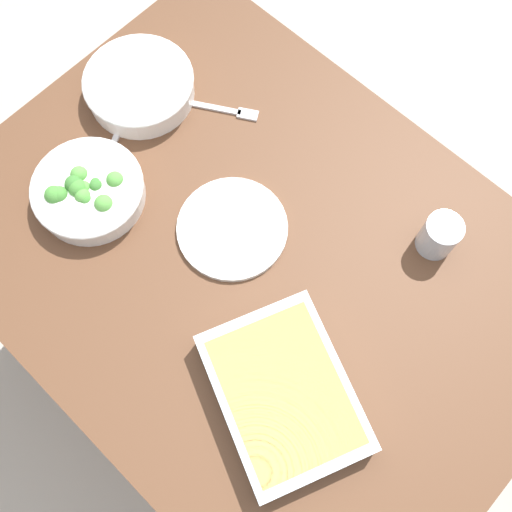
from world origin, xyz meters
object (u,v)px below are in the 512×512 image
at_px(broccoli_bowl, 88,191).
at_px(drink_cup, 439,236).
at_px(spoon_by_broccoli, 112,149).
at_px(stew_bowl, 140,86).
at_px(baking_dish, 284,393).
at_px(side_plate, 232,228).
at_px(fork_on_table, 224,110).
at_px(spoon_by_stew, 149,109).

bearing_deg(broccoli_bowl, drink_cup, 35.07).
distance_m(drink_cup, spoon_by_broccoli, 0.68).
bearing_deg(drink_cup, stew_bowl, -166.75).
relative_size(baking_dish, side_plate, 1.65).
bearing_deg(baking_dish, stew_bowl, 158.22).
bearing_deg(fork_on_table, spoon_by_broccoli, -114.10).
height_order(spoon_by_stew, spoon_by_broccoli, same).
height_order(broccoli_bowl, baking_dish, broccoli_bowl).
bearing_deg(baking_dish, broccoli_bowl, 177.48).
distance_m(side_plate, spoon_by_broccoli, 0.31).
height_order(broccoli_bowl, drink_cup, drink_cup).
bearing_deg(spoon_by_broccoli, side_plate, 8.13).
xyz_separation_m(side_plate, spoon_by_stew, (-0.32, 0.08, -0.00)).
relative_size(baking_dish, fork_on_table, 2.25).
bearing_deg(spoon_by_broccoli, broccoli_bowl, -62.50).
distance_m(broccoli_bowl, side_plate, 0.29).
bearing_deg(drink_cup, spoon_by_stew, -164.59).
xyz_separation_m(stew_bowl, side_plate, (0.36, -0.09, -0.03)).
xyz_separation_m(drink_cup, spoon_by_stew, (-0.63, -0.17, -0.03)).
height_order(drink_cup, fork_on_table, drink_cup).
bearing_deg(broccoli_bowl, spoon_by_stew, 106.90).
xyz_separation_m(spoon_by_broccoli, fork_on_table, (0.10, 0.23, -0.00)).
relative_size(broccoli_bowl, baking_dish, 0.62).
height_order(side_plate, spoon_by_broccoli, side_plate).
xyz_separation_m(spoon_by_stew, fork_on_table, (0.12, 0.11, -0.00)).
height_order(baking_dish, drink_cup, drink_cup).
height_order(drink_cup, spoon_by_broccoli, drink_cup).
relative_size(spoon_by_stew, fork_on_table, 1.05).
xyz_separation_m(broccoli_bowl, spoon_by_stew, (-0.07, 0.22, -0.03)).
bearing_deg(drink_cup, baking_dish, -92.17).
bearing_deg(drink_cup, side_plate, -140.92).
bearing_deg(baking_dish, side_plate, 149.88).
bearing_deg(stew_bowl, broccoli_bowl, -65.66).
height_order(drink_cup, spoon_by_stew, drink_cup).
relative_size(stew_bowl, spoon_by_broccoli, 1.44).
bearing_deg(spoon_by_stew, drink_cup, 15.41).
bearing_deg(fork_on_table, side_plate, -42.05).
xyz_separation_m(baking_dish, side_plate, (-0.29, 0.17, -0.03)).
xyz_separation_m(drink_cup, fork_on_table, (-0.51, -0.06, -0.04)).
xyz_separation_m(broccoli_bowl, side_plate, (0.26, 0.15, -0.02)).
xyz_separation_m(stew_bowl, spoon_by_broccoli, (0.05, -0.14, -0.03)).
height_order(baking_dish, side_plate, baking_dish).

